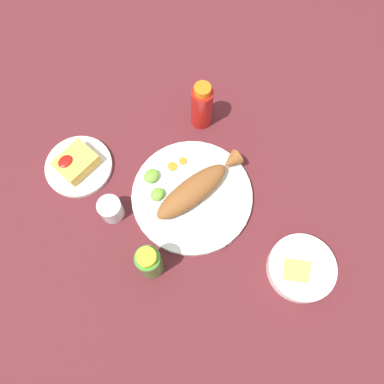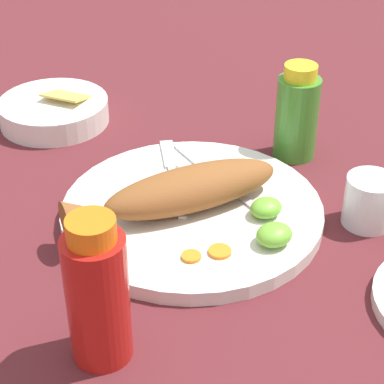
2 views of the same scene
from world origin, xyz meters
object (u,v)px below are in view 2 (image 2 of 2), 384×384
at_px(fork_near, 172,171).
at_px(salt_cup, 369,204).
at_px(main_plate, 192,212).
at_px(hot_sauce_bottle_red, 97,294).
at_px(fork_far, 209,170).
at_px(guacamole_bowl, 54,110).
at_px(fried_fish, 180,191).
at_px(hot_sauce_bottle_green, 297,114).

xyz_separation_m(fork_near, salt_cup, (0.15, -0.20, 0.01)).
bearing_deg(main_plate, hot_sauce_bottle_red, -144.47).
height_order(fork_far, guacamole_bowl, guacamole_bowl).
distance_m(fried_fish, hot_sauce_bottle_red, 0.23).
bearing_deg(guacamole_bowl, salt_cup, -65.27).
height_order(main_plate, fork_far, fork_far).
distance_m(main_plate, fork_near, 0.08).
distance_m(fork_near, hot_sauce_bottle_green, 0.19).
relative_size(hot_sauce_bottle_red, hot_sauce_bottle_green, 1.16).
relative_size(fork_near, hot_sauce_bottle_red, 1.11).
height_order(fried_fish, guacamole_bowl, fried_fish).
relative_size(main_plate, hot_sauce_bottle_red, 2.04).
xyz_separation_m(main_plate, hot_sauce_bottle_red, (-0.19, -0.14, 0.06)).
height_order(main_plate, fried_fish, fried_fish).
xyz_separation_m(main_plate, fork_near, (0.02, 0.08, 0.01)).
relative_size(hot_sauce_bottle_green, salt_cup, 2.16).
height_order(fork_far, salt_cup, salt_cup).
bearing_deg(fork_far, guacamole_bowl, 21.85).
height_order(salt_cup, guacamole_bowl, salt_cup).
bearing_deg(salt_cup, fried_fish, 145.91).
bearing_deg(fork_near, fork_far, -93.42).
bearing_deg(fork_far, hot_sauce_bottle_green, -90.36).
relative_size(fried_fish, guacamole_bowl, 1.66).
bearing_deg(salt_cup, hot_sauce_bottle_red, -177.84).
height_order(main_plate, guacamole_bowl, guacamole_bowl).
xyz_separation_m(fork_far, salt_cup, (0.11, -0.18, 0.01)).
distance_m(hot_sauce_bottle_green, guacamole_bowl, 0.37).
distance_m(hot_sauce_bottle_red, guacamole_bowl, 0.49).
xyz_separation_m(hot_sauce_bottle_red, guacamole_bowl, (0.16, 0.46, -0.05)).
bearing_deg(fork_near, hot_sauce_bottle_green, -73.34).
distance_m(fork_near, guacamole_bowl, 0.25).
height_order(fork_near, salt_cup, salt_cup).
xyz_separation_m(fork_near, hot_sauce_bottle_red, (-0.21, -0.22, 0.05)).
height_order(fork_near, guacamole_bowl, guacamole_bowl).
bearing_deg(hot_sauce_bottle_green, fork_near, 171.18).
height_order(fork_near, fork_far, same).
distance_m(fried_fish, fork_far, 0.10).
bearing_deg(hot_sauce_bottle_green, fork_far, 177.82).
xyz_separation_m(fork_far, hot_sauce_bottle_red, (-0.26, -0.19, 0.05)).
bearing_deg(fork_near, hot_sauce_bottle_red, 160.77).
bearing_deg(fried_fish, guacamole_bowl, 102.16).
distance_m(fork_far, guacamole_bowl, 0.29).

